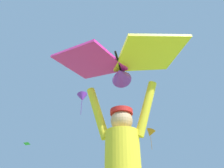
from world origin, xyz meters
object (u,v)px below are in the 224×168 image
object	(u,v)px
distant_kite_green_far_center	(27,143)
distant_kite_purple_high_left	(82,97)
distant_kite_orange_low_right	(150,133)
held_stunt_kite	(119,63)

from	to	relation	value
distant_kite_green_far_center	distant_kite_purple_high_left	size ratio (longest dim) A/B	0.24
distant_kite_orange_low_right	distant_kite_green_far_center	size ratio (longest dim) A/B	3.47
distant_kite_green_far_center	distant_kite_orange_low_right	bearing A→B (deg)	10.09
held_stunt_kite	distant_kite_purple_high_left	distance (m)	23.19
distant_kite_purple_high_left	held_stunt_kite	bearing A→B (deg)	-83.75
distant_kite_orange_low_right	distant_kite_green_far_center	world-z (taller)	distant_kite_orange_low_right
distant_kite_green_far_center	distant_kite_purple_high_left	xyz separation A→B (m)	(4.63, 2.81, 6.63)
distant_kite_orange_low_right	distant_kite_purple_high_left	bearing A→B (deg)	176.35
distant_kite_purple_high_left	distant_kite_orange_low_right	bearing A→B (deg)	-3.65
distant_kite_green_far_center	distant_kite_purple_high_left	world-z (taller)	distant_kite_purple_high_left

